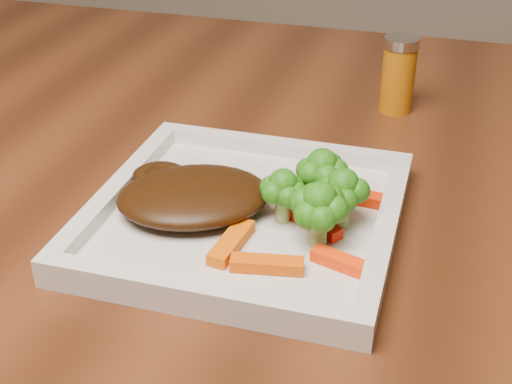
# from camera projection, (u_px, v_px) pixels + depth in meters

# --- Properties ---
(plate) EXTENTS (0.27, 0.27, 0.01)m
(plate) POSITION_uv_depth(u_px,v_px,m) (245.00, 220.00, 0.65)
(plate) COLOR silver
(plate) RESTS_ON dining_table
(steak) EXTENTS (0.17, 0.16, 0.03)m
(steak) POSITION_uv_depth(u_px,v_px,m) (194.00, 196.00, 0.64)
(steak) COLOR #331B07
(steak) RESTS_ON plate
(broccoli_0) EXTENTS (0.07, 0.07, 0.07)m
(broccoli_0) POSITION_uv_depth(u_px,v_px,m) (322.00, 171.00, 0.64)
(broccoli_0) COLOR #356510
(broccoli_0) RESTS_ON plate
(broccoli_1) EXTENTS (0.06, 0.06, 0.06)m
(broccoli_1) POSITION_uv_depth(u_px,v_px,m) (343.00, 193.00, 0.61)
(broccoli_1) COLOR #2A5F0F
(broccoli_1) RESTS_ON plate
(broccoli_2) EXTENTS (0.06, 0.06, 0.06)m
(broccoli_2) POSITION_uv_depth(u_px,v_px,m) (319.00, 214.00, 0.59)
(broccoli_2) COLOR #317213
(broccoli_2) RESTS_ON plate
(broccoli_3) EXTENTS (0.06, 0.06, 0.06)m
(broccoli_3) POSITION_uv_depth(u_px,v_px,m) (283.00, 190.00, 0.62)
(broccoli_3) COLOR #167313
(broccoli_3) RESTS_ON plate
(carrot_0) EXTENTS (0.06, 0.03, 0.01)m
(carrot_0) POSITION_uv_depth(u_px,v_px,m) (267.00, 264.00, 0.57)
(carrot_0) COLOR #D74E03
(carrot_0) RESTS_ON plate
(carrot_1) EXTENTS (0.05, 0.03, 0.01)m
(carrot_1) POSITION_uv_depth(u_px,v_px,m) (342.00, 262.00, 0.57)
(carrot_1) COLOR #FF3604
(carrot_1) RESTS_ON plate
(carrot_2) EXTENTS (0.02, 0.06, 0.01)m
(carrot_2) POSITION_uv_depth(u_px,v_px,m) (231.00, 242.00, 0.60)
(carrot_2) COLOR #DB5703
(carrot_2) RESTS_ON plate
(carrot_3) EXTENTS (0.06, 0.02, 0.01)m
(carrot_3) POSITION_uv_depth(u_px,v_px,m) (367.00, 199.00, 0.66)
(carrot_3) COLOR red
(carrot_3) RESTS_ON plate
(carrot_4) EXTENTS (0.05, 0.04, 0.01)m
(carrot_4) POSITION_uv_depth(u_px,v_px,m) (291.00, 186.00, 0.68)
(carrot_4) COLOR #FF1404
(carrot_4) RESTS_ON plate
(carrot_5) EXTENTS (0.05, 0.04, 0.01)m
(carrot_5) POSITION_uv_depth(u_px,v_px,m) (316.00, 224.00, 0.62)
(carrot_5) COLOR red
(carrot_5) RESTS_ON plate
(carrot_6) EXTENTS (0.06, 0.02, 0.01)m
(carrot_6) POSITION_uv_depth(u_px,v_px,m) (311.00, 210.00, 0.64)
(carrot_6) COLOR #F25803
(carrot_6) RESTS_ON plate
(spice_shaker) EXTENTS (0.04, 0.04, 0.09)m
(spice_shaker) POSITION_uv_depth(u_px,v_px,m) (398.00, 75.00, 0.85)
(spice_shaker) COLOR #9F5708
(spice_shaker) RESTS_ON dining_table
(carrot_7) EXTENTS (0.06, 0.03, 0.01)m
(carrot_7) POSITION_uv_depth(u_px,v_px,m) (314.00, 209.00, 0.64)
(carrot_7) COLOR #FB2404
(carrot_7) RESTS_ON plate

